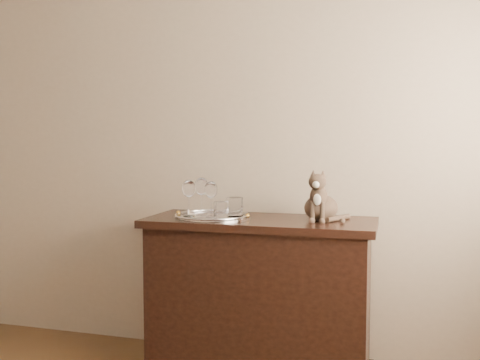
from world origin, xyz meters
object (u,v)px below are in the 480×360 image
object	(u,v)px
tray	(212,217)
cat	(321,195)
wine_glass_c	(189,198)
tumbler_c	(234,207)
wine_glass_d	(211,199)
sideboard	(260,298)
tumbler_a	(221,210)
wine_glass_a	(201,196)

from	to	relation	value
tray	cat	world-z (taller)	cat
tray	wine_glass_c	xyz separation A→B (m)	(-0.12, -0.05, 0.10)
tray	tumbler_c	xyz separation A→B (m)	(0.12, 0.02, 0.05)
tumbler_c	cat	bearing A→B (deg)	3.69
tray	cat	size ratio (longest dim) A/B	1.51
wine_glass_d	sideboard	bearing A→B (deg)	10.00
wine_glass_c	tumbler_a	size ratio (longest dim) A/B	2.22
sideboard	tray	size ratio (longest dim) A/B	3.00
wine_glass_a	wine_glass_d	size ratio (longest dim) A/B	1.08
tray	tumbler_c	size ratio (longest dim) A/B	3.98
sideboard	wine_glass_c	xyz separation A→B (m)	(-0.37, -0.07, 0.53)
wine_glass_a	tumbler_c	bearing A→B (deg)	-4.54
wine_glass_c	wine_glass_d	bearing A→B (deg)	14.35
cat	wine_glass_d	bearing A→B (deg)	-169.59
tray	wine_glass_d	world-z (taller)	wine_glass_d
sideboard	tray	distance (m)	0.50
wine_glass_d	tray	bearing A→B (deg)	86.63
wine_glass_c	tumbler_c	xyz separation A→B (m)	(0.23, 0.07, -0.05)
wine_glass_d	tumbler_c	world-z (taller)	wine_glass_d
wine_glass_a	wine_glass_c	xyz separation A→B (m)	(-0.04, -0.08, -0.00)
wine_glass_c	tumbler_c	bearing A→B (deg)	16.29
wine_glass_c	tumbler_a	bearing A→B (deg)	-8.99
sideboard	cat	xyz separation A→B (m)	(0.32, 0.02, 0.56)
tray	tumbler_c	world-z (taller)	tumbler_c
sideboard	tumbler_a	bearing A→B (deg)	-149.76
tray	wine_glass_a	world-z (taller)	wine_glass_a
sideboard	wine_glass_c	distance (m)	0.65
wine_glass_d	cat	xyz separation A→B (m)	(0.57, 0.07, 0.03)
sideboard	wine_glass_d	world-z (taller)	wine_glass_d
tumbler_a	tumbler_c	size ratio (longest dim) A/B	0.87
wine_glass_c	tumbler_c	distance (m)	0.25
tumbler_c	tumbler_a	bearing A→B (deg)	-113.14
sideboard	wine_glass_a	world-z (taller)	wine_glass_a
tumbler_a	wine_glass_a	bearing A→B (deg)	142.91
wine_glass_a	tumbler_c	xyz separation A→B (m)	(0.19, -0.02, -0.05)
sideboard	wine_glass_c	world-z (taller)	wine_glass_c
wine_glass_d	tumbler_c	distance (m)	0.13
sideboard	cat	size ratio (longest dim) A/B	4.53
wine_glass_c	wine_glass_a	bearing A→B (deg)	63.92
sideboard	wine_glass_c	size ratio (longest dim) A/B	6.16
tumbler_c	wine_glass_a	bearing A→B (deg)	175.46
wine_glass_c	tray	bearing A→B (deg)	22.09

